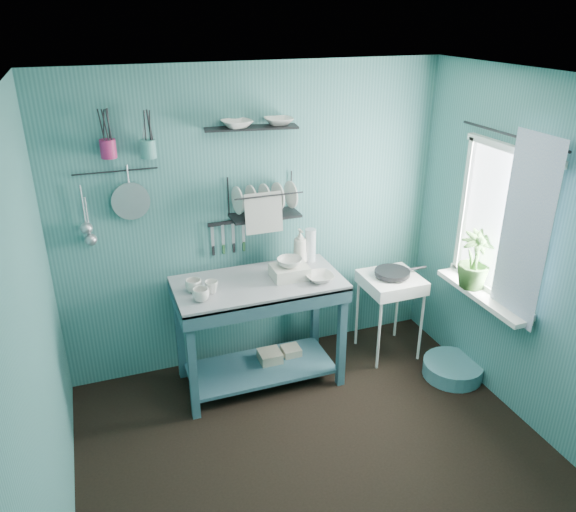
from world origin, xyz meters
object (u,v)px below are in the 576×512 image
object	(u,v)px
dish_rack	(265,197)
frying_pan	(392,272)
hotplate_stand	(389,315)
storage_tin_small	(291,357)
mug_mid	(211,287)
potted_plant	(475,260)
mug_left	(201,295)
utensil_cup_magenta	(108,149)
mug_right	(194,286)
water_bottle	(310,245)
soap_bottle	(300,247)
utensil_cup_teal	(148,149)
wash_tub	(290,272)
storage_tin_large	(270,363)
floor_basin	(453,369)
work_counter	(260,332)
colander	(131,201)

from	to	relation	value
dish_rack	frying_pan	bearing A→B (deg)	-16.15
hotplate_stand	storage_tin_small	distance (m)	0.94
hotplate_stand	mug_mid	bearing A→B (deg)	172.35
dish_rack	potted_plant	bearing A→B (deg)	-29.76
mug_left	mug_mid	distance (m)	0.14
utensil_cup_magenta	mug_right	bearing A→B (deg)	-37.23
dish_rack	water_bottle	bearing A→B (deg)	-13.84
soap_bottle	mug_mid	bearing A→B (deg)	-162.00
utensil_cup_magenta	potted_plant	xyz separation A→B (m)	(2.57, -0.84, -0.89)
water_bottle	utensil_cup_teal	xyz separation A→B (m)	(-1.21, 0.13, 0.87)
soap_bottle	water_bottle	world-z (taller)	soap_bottle
wash_tub	storage_tin_large	size ratio (longest dim) A/B	1.27
soap_bottle	frying_pan	bearing A→B (deg)	-12.92
dish_rack	storage_tin_large	world-z (taller)	dish_rack
utensil_cup_teal	dish_rack	bearing A→B (deg)	-3.37
frying_pan	utensil_cup_magenta	distance (m)	2.48
mug_right	storage_tin_large	xyz separation A→B (m)	(0.60, 0.05, -0.86)
mug_left	water_bottle	xyz separation A→B (m)	(1.00, 0.38, 0.09)
mug_right	frying_pan	distance (m)	1.71
storage_tin_small	mug_right	bearing A→B (deg)	-174.29
hotplate_stand	storage_tin_large	bearing A→B (deg)	167.91
storage_tin_small	floor_basin	xyz separation A→B (m)	(1.24, -0.58, -0.04)
hotplate_stand	wash_tub	bearing A→B (deg)	171.90
wash_tub	floor_basin	xyz separation A→B (m)	(1.29, -0.48, -0.91)
wash_tub	soap_bottle	bearing A→B (deg)	52.31
dish_rack	potted_plant	xyz separation A→B (m)	(1.45, -0.79, -0.43)
water_bottle	mug_mid	bearing A→B (deg)	-162.72
wash_tub	utensil_cup_teal	bearing A→B (deg)	158.44
mug_mid	soap_bottle	size ratio (longest dim) A/B	0.33
frying_pan	mug_mid	bearing A→B (deg)	-177.04
mug_left	utensil_cup_magenta	bearing A→B (deg)	133.34
storage_tin_large	work_counter	bearing A→B (deg)	-153.43
potted_plant	storage_tin_large	xyz separation A→B (m)	(-1.51, 0.54, -0.95)
soap_bottle	colander	bearing A→B (deg)	171.85
mug_mid	storage_tin_large	distance (m)	0.99
frying_pan	floor_basin	world-z (taller)	frying_pan
frying_pan	colander	bearing A→B (deg)	170.02
water_bottle	dish_rack	distance (m)	0.57
hotplate_stand	mug_left	bearing A→B (deg)	175.57
wash_tub	soap_bottle	xyz separation A→B (m)	(0.17, 0.22, 0.10)
work_counter	frying_pan	size ratio (longest dim) A/B	4.33
colander	storage_tin_large	bearing A→B (deg)	-19.24
potted_plant	floor_basin	xyz separation A→B (m)	(-0.07, -0.01, -1.00)
frying_pan	floor_basin	xyz separation A→B (m)	(0.34, -0.52, -0.72)
hotplate_stand	work_counter	bearing A→B (deg)	170.42
potted_plant	storage_tin_large	distance (m)	1.86
potted_plant	frying_pan	bearing A→B (deg)	128.63
mug_left	soap_bottle	distance (m)	0.97
water_bottle	frying_pan	bearing A→B (deg)	-16.32
dish_rack	colander	world-z (taller)	colander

